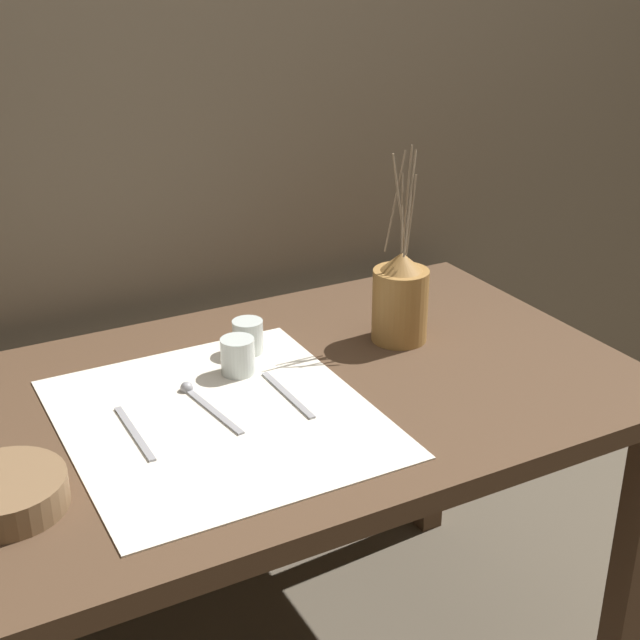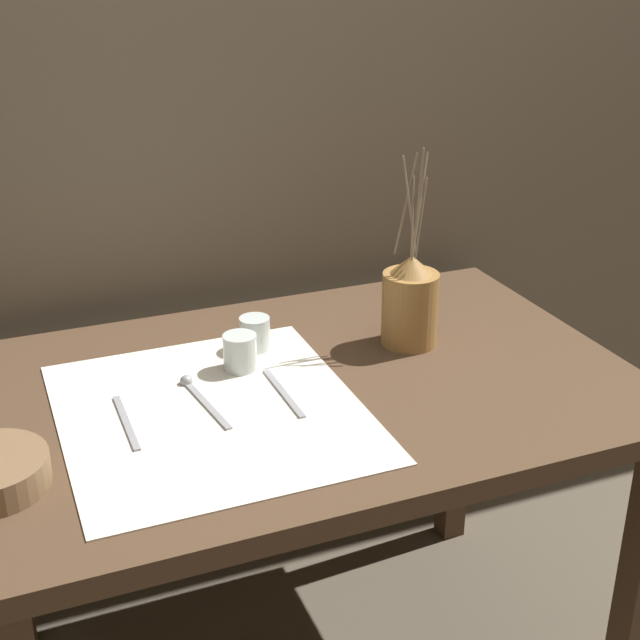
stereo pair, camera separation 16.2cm
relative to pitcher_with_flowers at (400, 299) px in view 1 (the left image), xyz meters
The scene contains 10 objects.
stone_wall_back 0.63m from the pitcher_with_flowers, 120.92° to the left, with size 7.00×0.06×2.40m.
wooden_table 0.33m from the pitcher_with_flowers, 163.79° to the right, with size 1.24×0.81×0.74m.
linen_cloth 0.47m from the pitcher_with_flowers, 164.73° to the right, with size 0.51×0.57×0.00m.
pitcher_with_flowers is the anchor object (origin of this frame).
wooden_bowl 0.85m from the pitcher_with_flowers, 165.27° to the right, with size 0.18×0.18×0.05m.
glass_tumbler_near 0.36m from the pitcher_with_flowers, behind, with size 0.06×0.06×0.07m.
glass_tumbler_far 0.32m from the pitcher_with_flowers, 163.75° to the left, with size 0.06×0.06×0.07m.
fork_outer 0.61m from the pitcher_with_flowers, 169.55° to the right, with size 0.01×0.19×0.00m.
spoon_outer 0.47m from the pitcher_with_flowers, behind, with size 0.04×0.20×0.02m.
knife_center 0.34m from the pitcher_with_flowers, 160.19° to the right, with size 0.01×0.19×0.00m.
Camera 1 is at (-0.67, -1.30, 1.52)m, focal length 50.00 mm.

